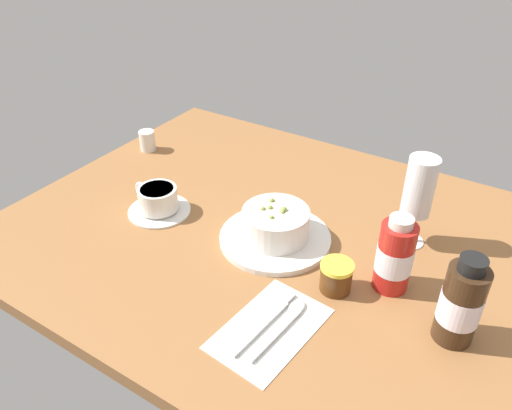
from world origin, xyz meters
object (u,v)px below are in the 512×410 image
Objects in this scene: jam_jar at (336,277)px; wine_glass at (419,191)px; sauce_bottle_red at (395,256)px; sauce_bottle_brown at (461,303)px; creamer_jug at (147,140)px; coffee_cup at (158,201)px; cutlery_setting at (272,326)px; porridge_bowl at (275,227)px.

wine_glass is at bearing 72.17° from jam_jar.
sauce_bottle_brown is (12.27, -5.96, 0.40)cm from sauce_bottle_red.
sauce_bottle_brown is at bearing -56.42° from wine_glass.
sauce_bottle_brown is (83.95, -22.16, 4.35)cm from creamer_jug.
coffee_cup is at bearing -43.15° from creamer_jug.
wine_glass is 15.33cm from sauce_bottle_red.
wine_glass is 3.19× the size of jam_jar.
cutlery_setting is 3.60× the size of creamer_jug.
coffee_cup is at bearing -175.27° from sauce_bottle_red.
jam_jar is 20.48cm from sauce_bottle_brown.
cutlery_setting is at bearing -60.89° from porridge_bowl.
cutlery_setting is 1.32× the size of sauce_bottle_brown.
sauce_bottle_brown is (24.81, 13.60, 6.83)cm from cutlery_setting.
coffee_cup is 0.74× the size of wine_glass.
porridge_bowl is at bearing -18.19° from creamer_jug.
creamer_jug is at bearing 165.21° from sauce_bottle_brown.
sauce_bottle_red reaches higher than porridge_bowl.
cutlery_setting is (11.13, -19.99, -2.99)cm from porridge_bowl.
porridge_bowl is 1.51× the size of sauce_bottle_red.
sauce_bottle_brown reaches higher than porridge_bowl.
sauce_bottle_brown is at bearing -10.07° from porridge_bowl.
coffee_cup is at bearing 177.63° from jam_jar.
sauce_bottle_red is 13.65cm from sauce_bottle_brown.
porridge_bowl is 23.07cm from cutlery_setting.
porridge_bowl is at bearing 158.36° from jam_jar.
creamer_jug is (-59.14, 35.76, 2.48)cm from cutlery_setting.
cutlery_setting is 1.43× the size of sauce_bottle_red.
jam_jar is at bearing -107.83° from wine_glass.
jam_jar is at bearing 70.73° from cutlery_setting.
wine_glass is (70.44, -1.81, 9.07)cm from creamer_jug.
cutlery_setting is at bearing -108.42° from wine_glass.
sauce_bottle_red is (71.68, -16.20, 3.95)cm from creamer_jug.
cutlery_setting is at bearing -151.27° from sauce_bottle_brown.
sauce_bottle_brown is (62.26, -1.82, 4.38)cm from coffee_cup.
wine_glass is at bearing -1.47° from creamer_jug.
wine_glass is 23.12cm from jam_jar.
porridge_bowl is 1.19× the size of wine_glass.
wine_glass is 24.88cm from sauce_bottle_brown.
jam_jar is at bearing -2.37° from coffee_cup.
coffee_cup is at bearing 178.32° from sauce_bottle_brown.
wine_glass reaches higher than coffee_cup.
porridge_bowl is 50.53cm from creamer_jug.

